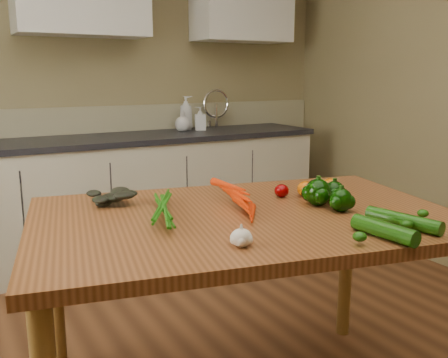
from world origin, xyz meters
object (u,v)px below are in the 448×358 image
table (245,237)px  garlic_bulb (241,238)px  soap_bottle_b (200,118)px  soap_bottle_c (183,121)px  pepper_b (334,192)px  tomato_a (282,191)px  pepper_c (341,200)px  zucchini_b (384,230)px  pepper_a (318,192)px  zucchini_a (403,220)px  tomato_b (306,189)px  carrot_bunch (216,202)px  tomato_c (330,187)px  leafy_greens (110,193)px  soap_bottle_a (186,113)px

table → garlic_bulb: (-0.20, -0.30, 0.12)m
soap_bottle_b → soap_bottle_c: bearing=-68.3°
soap_bottle_c → pepper_b: soap_bottle_c is taller
soap_bottle_b → tomato_a: soap_bottle_b is taller
pepper_c → zucchini_b: pepper_c is taller
pepper_b → pepper_c: (-0.08, -0.12, 0.00)m
garlic_bulb → pepper_b: bearing=24.1°
pepper_a → pepper_c: pepper_a is taller
tomato_a → zucchini_a: 0.56m
pepper_a → tomato_b: (0.05, 0.13, -0.02)m
carrot_bunch → soap_bottle_c: bearing=80.5°
garlic_bulb → tomato_a: size_ratio=1.07×
pepper_a → zucchini_b: (-0.08, -0.42, -0.03)m
tomato_c → pepper_b: bearing=-124.2°
carrot_bunch → pepper_a: 0.41m
garlic_bulb → zucchini_b: bearing=-20.0°
garlic_bulb → pepper_b: size_ratio=0.78×
soap_bottle_c → garlic_bulb: soap_bottle_c is taller
carrot_bunch → garlic_bulb: carrot_bunch is taller
pepper_b → tomato_b: pepper_b is taller
carrot_bunch → garlic_bulb: 0.40m
pepper_b → zucchini_b: (-0.18, -0.43, -0.01)m
tomato_a → garlic_bulb: bearing=-136.8°
pepper_a → tomato_a: (-0.05, 0.18, -0.02)m
pepper_b → carrot_bunch: bearing=167.7°
soap_bottle_b → zucchini_a: (-0.48, -2.46, -0.14)m
soap_bottle_b → pepper_b: soap_bottle_b is taller
pepper_a → leafy_greens: bearing=151.6°
pepper_c → tomato_c: size_ratio=1.11×
table → pepper_a: pepper_a is taller
soap_bottle_c → zucchini_b: 2.56m
soap_bottle_c → garlic_bulb: (-0.90, -2.35, -0.12)m
tomato_b → soap_bottle_b: bearing=75.9°
tomato_c → carrot_bunch: bearing=179.1°
soap_bottle_b → garlic_bulb: (-1.06, -2.35, -0.13)m
carrot_bunch → tomato_b: bearing=14.3°
table → soap_bottle_a: bearing=82.4°
table → tomato_c: (0.47, 0.07, 0.13)m
pepper_a → carrot_bunch: bearing=163.4°
pepper_a → zucchini_b: bearing=-101.0°
pepper_b → pepper_c: size_ratio=0.96×
soap_bottle_b → garlic_bulb: bearing=-2.0°
tomato_b → pepper_a: bearing=-109.5°
tomato_c → zucchini_b: (-0.24, -0.53, -0.01)m
garlic_bulb → zucchini_b: 0.46m
tomato_c → soap_bottle_c: bearing=83.5°
leafy_greens → zucchini_a: (0.78, -0.76, -0.03)m
leafy_greens → pepper_b: size_ratio=2.63×
tomato_c → leafy_greens: bearing=162.4°
soap_bottle_c → tomato_a: 1.97m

